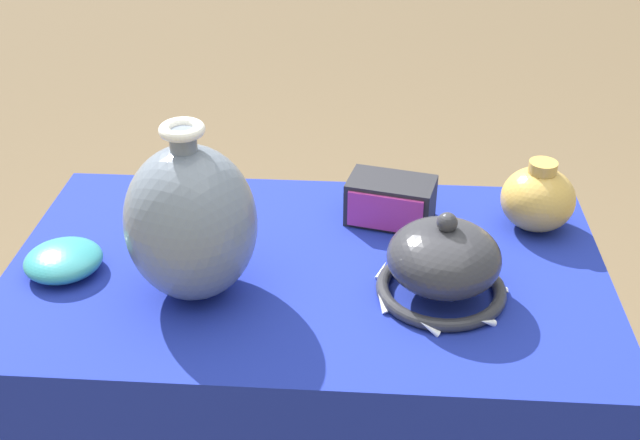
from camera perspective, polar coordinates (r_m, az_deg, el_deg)
display_table at (r=1.48m, az=-0.94°, el=-6.65°), size 1.06×0.63×0.78m
vase_tall_bulbous at (r=1.31m, az=-9.16°, el=-0.15°), size 0.22×0.22×0.31m
vase_dome_bell at (r=1.34m, az=8.75°, el=-3.10°), size 0.23×0.23×0.16m
mosaic_tile_box at (r=1.55m, az=5.03°, el=1.36°), size 0.18×0.13×0.09m
jar_round_ochre at (r=1.57m, az=15.24°, el=1.51°), size 0.14×0.14×0.14m
bowl_shallow_teal at (r=1.47m, az=-17.78°, el=-2.73°), size 0.14×0.14×0.05m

